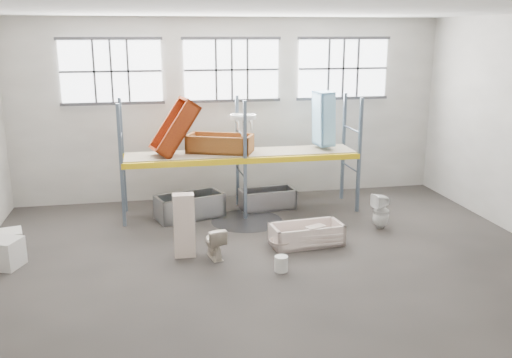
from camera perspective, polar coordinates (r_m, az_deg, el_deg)
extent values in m
cube|color=#46403C|center=(11.54, 1.46, -8.86)|extent=(12.00, 10.00, 0.10)
cube|color=silver|center=(10.58, 1.65, 17.33)|extent=(12.00, 10.00, 0.10)
cube|color=#A19D94|center=(15.68, -2.53, 7.16)|extent=(12.00, 0.10, 5.00)
cube|color=#B3AFA6|center=(6.12, 12.02, -5.44)|extent=(12.00, 0.10, 5.00)
cube|color=white|center=(15.31, -14.65, 10.66)|extent=(2.60, 0.04, 1.60)
cube|color=white|center=(15.46, -2.52, 11.15)|extent=(2.60, 0.04, 1.60)
cube|color=white|center=(16.25, 8.92, 11.17)|extent=(2.60, 0.04, 1.60)
cube|color=slate|center=(13.58, -13.69, 1.26)|extent=(0.08, 0.08, 3.00)
cube|color=slate|center=(14.75, -13.52, 2.33)|extent=(0.08, 0.08, 3.00)
cube|color=slate|center=(13.77, -1.13, 1.86)|extent=(0.08, 0.08, 3.00)
cube|color=slate|center=(14.92, -1.94, 2.88)|extent=(0.08, 0.08, 3.00)
cube|color=slate|center=(14.58, 10.57, 2.35)|extent=(0.08, 0.08, 3.00)
cube|color=slate|center=(15.67, 8.97, 3.28)|extent=(0.08, 0.08, 3.00)
cube|color=yellow|center=(13.77, -1.13, 1.86)|extent=(6.00, 0.10, 0.14)
cube|color=yellow|center=(14.92, -1.94, 2.88)|extent=(6.00, 0.10, 0.14)
cube|color=gray|center=(14.33, -1.55, 2.70)|extent=(5.90, 1.10, 0.03)
cylinder|color=black|center=(13.99, -0.95, -4.31)|extent=(1.80, 1.80, 0.00)
cube|color=beige|center=(12.30, 6.11, -5.75)|extent=(0.48, 0.35, 0.41)
imported|color=beige|center=(12.12, 2.53, -6.62)|extent=(0.55, 0.55, 0.17)
imported|color=beige|center=(11.71, -4.31, -6.49)|extent=(0.50, 0.73, 0.68)
cube|color=beige|center=(11.73, -7.40, -4.75)|extent=(0.44, 0.29, 1.36)
imported|color=white|center=(13.67, 12.73, -3.25)|extent=(0.46, 0.45, 0.86)
imported|color=white|center=(13.88, -1.34, 4.48)|extent=(0.79, 0.71, 0.58)
cylinder|color=silver|center=(11.11, 2.61, -8.69)|extent=(0.31, 0.31, 0.31)
cube|color=beige|center=(12.35, -24.58, -6.94)|extent=(0.85, 0.79, 0.58)
cube|color=silver|center=(13.11, -24.10, -5.90)|extent=(0.69, 0.69, 0.48)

